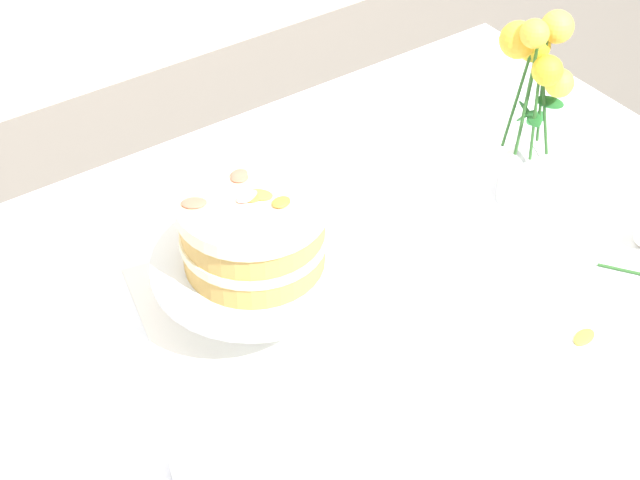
# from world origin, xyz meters

# --- Properties ---
(dining_table) EXTENTS (1.40, 1.00, 0.74)m
(dining_table) POSITION_xyz_m (0.00, -0.02, 0.65)
(dining_table) COLOR white
(dining_table) RESTS_ON ground
(linen_napkin) EXTENTS (0.38, 0.38, 0.00)m
(linen_napkin) POSITION_xyz_m (-0.14, 0.05, 0.74)
(linen_napkin) COLOR white
(linen_napkin) RESTS_ON dining_table
(cake_stand) EXTENTS (0.29, 0.29, 0.10)m
(cake_stand) POSITION_xyz_m (-0.14, 0.05, 0.82)
(cake_stand) COLOR silver
(cake_stand) RESTS_ON linen_napkin
(layer_cake) EXTENTS (0.20, 0.20, 0.12)m
(layer_cake) POSITION_xyz_m (-0.14, 0.05, 0.90)
(layer_cake) COLOR tan
(layer_cake) RESTS_ON cake_stand
(flower_vase) EXTENTS (0.11, 0.11, 0.33)m
(flower_vase) POSITION_xyz_m (0.35, 0.03, 0.91)
(flower_vase) COLOR silver
(flower_vase) RESTS_ON dining_table
(teacup) EXTENTS (0.13, 0.13, 0.05)m
(teacup) POSITION_xyz_m (-0.35, -0.15, 0.76)
(teacup) COLOR white
(teacup) RESTS_ON dining_table
(loose_petal_2) EXTENTS (0.04, 0.03, 0.01)m
(loose_petal_2) POSITION_xyz_m (0.21, -0.26, 0.74)
(loose_petal_2) COLOR yellow
(loose_petal_2) RESTS_ON dining_table
(loose_petal_3) EXTENTS (0.04, 0.03, 0.01)m
(loose_petal_3) POSITION_xyz_m (0.09, 0.23, 0.74)
(loose_petal_3) COLOR yellow
(loose_petal_3) RESTS_ON dining_table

